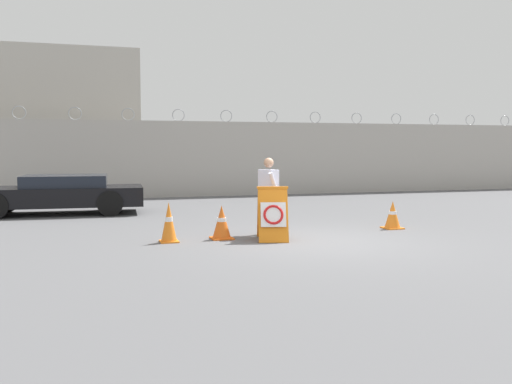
{
  "coord_description": "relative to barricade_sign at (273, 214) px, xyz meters",
  "views": [
    {
      "loc": [
        -4.47,
        -10.3,
        1.86
      ],
      "look_at": [
        -0.68,
        2.02,
        0.86
      ],
      "focal_mm": 40.0,
      "sensor_mm": 36.0,
      "label": 1
    }
  ],
  "objects": [
    {
      "name": "building_block",
      "position": [
        -4.6,
        16.14,
        2.36
      ],
      "size": [
        6.55,
        7.26,
        5.81
      ],
      "color": "#B2ADA3",
      "rests_on": "ground_plane"
    },
    {
      "name": "parked_car_front_coupe",
      "position": [
        -4.29,
        6.02,
        0.04
      ],
      "size": [
        4.79,
        2.12,
        1.09
      ],
      "rotation": [
        0.0,
        0.0,
        3.08
      ],
      "color": "black",
      "rests_on": "ground_plane"
    },
    {
      "name": "traffic_cone_near",
      "position": [
        -0.95,
        0.45,
        -0.2
      ],
      "size": [
        0.44,
        0.44,
        0.69
      ],
      "color": "orange",
      "rests_on": "ground_plane"
    },
    {
      "name": "traffic_cone_mid",
      "position": [
        -2.04,
        0.36,
        -0.15
      ],
      "size": [
        0.36,
        0.36,
        0.79
      ],
      "color": "orange",
      "rests_on": "ground_plane"
    },
    {
      "name": "perimeter_wall",
      "position": [
        0.8,
        10.67,
        0.9
      ],
      "size": [
        36.0,
        0.3,
        3.31
      ],
      "color": "#ADA8A0",
      "rests_on": "ground_plane"
    },
    {
      "name": "barricade_sign",
      "position": [
        0.0,
        0.0,
        0.0
      ],
      "size": [
        0.79,
        0.98,
        1.09
      ],
      "rotation": [
        0.0,
        0.0,
        -0.26
      ],
      "color": "orange",
      "rests_on": "ground_plane"
    },
    {
      "name": "security_guard",
      "position": [
        0.15,
        0.74,
        0.37
      ],
      "size": [
        0.39,
        0.66,
        1.65
      ],
      "rotation": [
        0.0,
        0.0,
        -1.07
      ],
      "color": "#514C42",
      "rests_on": "ground_plane"
    },
    {
      "name": "ground_plane",
      "position": [
        0.8,
        -0.48,
        -0.54
      ],
      "size": [
        90.0,
        90.0,
        0.0
      ],
      "primitive_type": "plane",
      "color": "#5B5B5E"
    },
    {
      "name": "traffic_cone_far",
      "position": [
        3.17,
        0.74,
        -0.23
      ],
      "size": [
        0.42,
        0.42,
        0.64
      ],
      "color": "orange",
      "rests_on": "ground_plane"
    }
  ]
}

